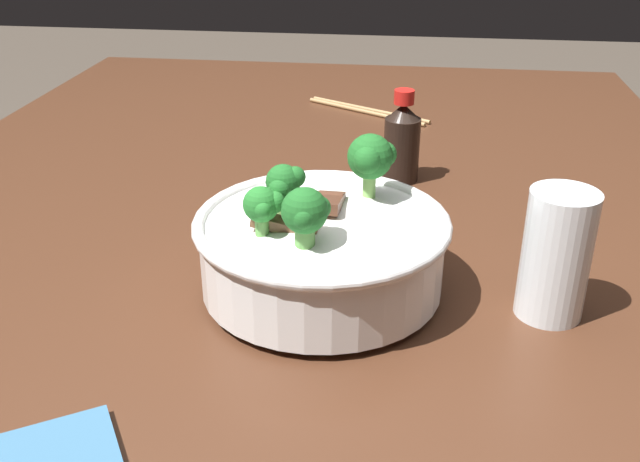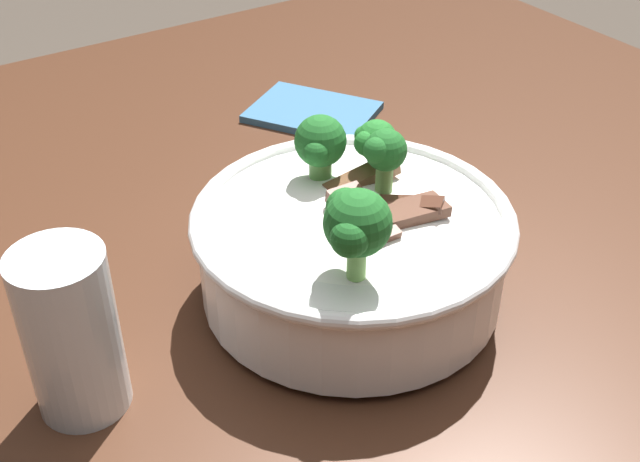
% 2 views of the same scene
% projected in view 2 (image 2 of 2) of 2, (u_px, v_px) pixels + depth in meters
% --- Properties ---
extents(rice_bowl, '(0.24, 0.24, 0.14)m').
position_uv_depth(rice_bowl, '(352.00, 241.00, 0.62)').
color(rice_bowl, white).
rests_on(rice_bowl, dining_table).
extents(drinking_glass, '(0.06, 0.06, 0.12)m').
position_uv_depth(drinking_glass, '(74.00, 343.00, 0.53)').
color(drinking_glass, white).
rests_on(drinking_glass, dining_table).
extents(folded_napkin, '(0.16, 0.15, 0.01)m').
position_uv_depth(folded_napkin, '(313.00, 112.00, 0.90)').
color(folded_napkin, '#386689').
rests_on(folded_napkin, dining_table).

